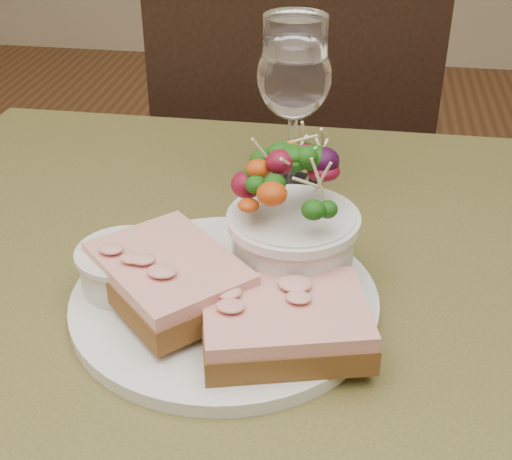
% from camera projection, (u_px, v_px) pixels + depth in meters
% --- Properties ---
extents(cafe_table, '(0.80, 0.80, 0.75)m').
position_uv_depth(cafe_table, '(245.00, 399.00, 0.65)').
color(cafe_table, '#423B1C').
rests_on(cafe_table, ground).
extents(chair_far, '(0.49, 0.49, 0.90)m').
position_uv_depth(chair_far, '(282.00, 281.00, 1.42)').
color(chair_far, black).
rests_on(chair_far, ground).
extents(dinner_plate, '(0.26, 0.26, 0.01)m').
position_uv_depth(dinner_plate, '(225.00, 300.00, 0.60)').
color(dinner_plate, silver).
rests_on(dinner_plate, cafe_table).
extents(sandwich_front, '(0.14, 0.12, 0.03)m').
position_uv_depth(sandwich_front, '(285.00, 323.00, 0.54)').
color(sandwich_front, '#4F3315').
rests_on(sandwich_front, dinner_plate).
extents(sandwich_back, '(0.16, 0.16, 0.03)m').
position_uv_depth(sandwich_back, '(169.00, 276.00, 0.58)').
color(sandwich_back, '#4F3315').
rests_on(sandwich_back, dinner_plate).
extents(ramekin, '(0.07, 0.07, 0.04)m').
position_uv_depth(ramekin, '(125.00, 266.00, 0.60)').
color(ramekin, silver).
rests_on(ramekin, dinner_plate).
extents(salad_bowl, '(0.10, 0.10, 0.13)m').
position_uv_depth(salad_bowl, '(293.00, 216.00, 0.59)').
color(salad_bowl, silver).
rests_on(salad_bowl, dinner_plate).
extents(garnish, '(0.05, 0.04, 0.02)m').
position_uv_depth(garnish, '(153.00, 240.00, 0.66)').
color(garnish, '#123409').
rests_on(garnish, dinner_plate).
extents(wine_glass, '(0.08, 0.08, 0.18)m').
position_uv_depth(wine_glass, '(294.00, 81.00, 0.72)').
color(wine_glass, white).
rests_on(wine_glass, cafe_table).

